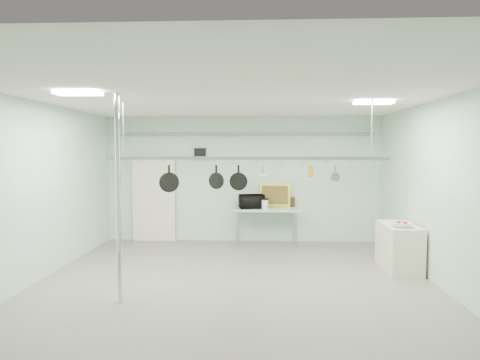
{
  "coord_description": "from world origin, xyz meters",
  "views": [
    {
      "loc": [
        0.44,
        -6.95,
        2.31
      ],
      "look_at": [
        0.07,
        1.0,
        1.78
      ],
      "focal_mm": 32.0,
      "sensor_mm": 36.0,
      "label": 1
    }
  ],
  "objects_px": {
    "skillet_left": "(169,179)",
    "skillet_right": "(238,177)",
    "prep_table": "(266,211)",
    "pot_rack": "(246,156)",
    "skillet_mid": "(216,176)",
    "chrome_pole": "(119,199)",
    "microwave": "(252,201)",
    "fruit_bowl": "(401,225)",
    "coffee_canister": "(265,204)",
    "side_cabinet": "(399,247)"
  },
  "relations": [
    {
      "from": "skillet_left",
      "to": "skillet_right",
      "type": "distance_m",
      "value": 1.19
    },
    {
      "from": "prep_table",
      "to": "skillet_right",
      "type": "relative_size",
      "value": 3.92
    },
    {
      "from": "pot_rack",
      "to": "skillet_mid",
      "type": "xyz_separation_m",
      "value": [
        -0.5,
        0.0,
        -0.34
      ]
    },
    {
      "from": "skillet_right",
      "to": "pot_rack",
      "type": "bearing_deg",
      "value": -1.99
    },
    {
      "from": "chrome_pole",
      "to": "pot_rack",
      "type": "xyz_separation_m",
      "value": [
        1.9,
        0.9,
        0.63
      ]
    },
    {
      "from": "microwave",
      "to": "fruit_bowl",
      "type": "xyz_separation_m",
      "value": [
        2.86,
        -2.51,
        -0.12
      ]
    },
    {
      "from": "microwave",
      "to": "skillet_left",
      "type": "distance_m",
      "value": 3.65
    },
    {
      "from": "microwave",
      "to": "skillet_right",
      "type": "relative_size",
      "value": 1.49
    },
    {
      "from": "pot_rack",
      "to": "fruit_bowl",
      "type": "distance_m",
      "value": 3.26
    },
    {
      "from": "skillet_left",
      "to": "skillet_right",
      "type": "bearing_deg",
      "value": -20.6
    },
    {
      "from": "skillet_right",
      "to": "skillet_left",
      "type": "bearing_deg",
      "value": 178.01
    },
    {
      "from": "pot_rack",
      "to": "skillet_mid",
      "type": "height_order",
      "value": "pot_rack"
    },
    {
      "from": "prep_table",
      "to": "skillet_right",
      "type": "xyz_separation_m",
      "value": [
        -0.52,
        -3.3,
        1.05
      ]
    },
    {
      "from": "pot_rack",
      "to": "skillet_mid",
      "type": "relative_size",
      "value": 12.33
    },
    {
      "from": "coffee_canister",
      "to": "skillet_right",
      "type": "xyz_separation_m",
      "value": [
        -0.49,
        -3.16,
        0.86
      ]
    },
    {
      "from": "pot_rack",
      "to": "coffee_canister",
      "type": "height_order",
      "value": "pot_rack"
    },
    {
      "from": "side_cabinet",
      "to": "fruit_bowl",
      "type": "xyz_separation_m",
      "value": [
        -0.06,
        -0.3,
        0.5
      ]
    },
    {
      "from": "pot_rack",
      "to": "coffee_canister",
      "type": "xyz_separation_m",
      "value": [
        0.36,
        3.16,
        -1.21
      ]
    },
    {
      "from": "chrome_pole",
      "to": "fruit_bowl",
      "type": "bearing_deg",
      "value": 19.54
    },
    {
      "from": "coffee_canister",
      "to": "fruit_bowl",
      "type": "xyz_separation_m",
      "value": [
        2.53,
        -2.36,
        -0.07
      ]
    },
    {
      "from": "microwave",
      "to": "pot_rack",
      "type": "bearing_deg",
      "value": 78.89
    },
    {
      "from": "side_cabinet",
      "to": "skillet_right",
      "type": "height_order",
      "value": "skillet_right"
    },
    {
      "from": "chrome_pole",
      "to": "prep_table",
      "type": "xyz_separation_m",
      "value": [
        2.3,
        4.2,
        -0.77
      ]
    },
    {
      "from": "prep_table",
      "to": "skillet_left",
      "type": "height_order",
      "value": "skillet_left"
    },
    {
      "from": "side_cabinet",
      "to": "skillet_mid",
      "type": "distance_m",
      "value": 3.9
    },
    {
      "from": "chrome_pole",
      "to": "side_cabinet",
      "type": "xyz_separation_m",
      "value": [
        4.85,
        2.0,
        -1.15
      ]
    },
    {
      "from": "side_cabinet",
      "to": "skillet_left",
      "type": "height_order",
      "value": "skillet_left"
    },
    {
      "from": "prep_table",
      "to": "skillet_right",
      "type": "distance_m",
      "value": 3.5
    },
    {
      "from": "microwave",
      "to": "skillet_right",
      "type": "bearing_deg",
      "value": 76.75
    },
    {
      "from": "fruit_bowl",
      "to": "chrome_pole",
      "type": "bearing_deg",
      "value": -160.46
    },
    {
      "from": "chrome_pole",
      "to": "skillet_left",
      "type": "bearing_deg",
      "value": 57.06
    },
    {
      "from": "prep_table",
      "to": "side_cabinet",
      "type": "height_order",
      "value": "prep_table"
    },
    {
      "from": "chrome_pole",
      "to": "coffee_canister",
      "type": "relative_size",
      "value": 14.12
    },
    {
      "from": "coffee_canister",
      "to": "microwave",
      "type": "bearing_deg",
      "value": 156.28
    },
    {
      "from": "skillet_mid",
      "to": "chrome_pole",
      "type": "bearing_deg",
      "value": -128.08
    },
    {
      "from": "coffee_canister",
      "to": "skillet_left",
      "type": "bearing_deg",
      "value": -118.0
    },
    {
      "from": "chrome_pole",
      "to": "microwave",
      "type": "relative_size",
      "value": 5.25
    },
    {
      "from": "chrome_pole",
      "to": "coffee_canister",
      "type": "distance_m",
      "value": 4.69
    },
    {
      "from": "pot_rack",
      "to": "skillet_right",
      "type": "relative_size",
      "value": 11.76
    },
    {
      "from": "side_cabinet",
      "to": "microwave",
      "type": "relative_size",
      "value": 1.97
    },
    {
      "from": "side_cabinet",
      "to": "skillet_right",
      "type": "xyz_separation_m",
      "value": [
        -3.07,
        -1.1,
        1.43
      ]
    },
    {
      "from": "side_cabinet",
      "to": "fruit_bowl",
      "type": "bearing_deg",
      "value": -101.27
    },
    {
      "from": "pot_rack",
      "to": "skillet_right",
      "type": "distance_m",
      "value": 0.37
    },
    {
      "from": "pot_rack",
      "to": "skillet_mid",
      "type": "distance_m",
      "value": 0.61
    },
    {
      "from": "microwave",
      "to": "fruit_bowl",
      "type": "distance_m",
      "value": 3.8
    },
    {
      "from": "fruit_bowl",
      "to": "prep_table",
      "type": "bearing_deg",
      "value": 134.89
    },
    {
      "from": "side_cabinet",
      "to": "pot_rack",
      "type": "relative_size",
      "value": 0.25
    },
    {
      "from": "skillet_mid",
      "to": "fruit_bowl",
      "type": "bearing_deg",
      "value": 32.37
    },
    {
      "from": "skillet_mid",
      "to": "skillet_right",
      "type": "distance_m",
      "value": 0.38
    },
    {
      "from": "prep_table",
      "to": "fruit_bowl",
      "type": "relative_size",
      "value": 4.02
    }
  ]
}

